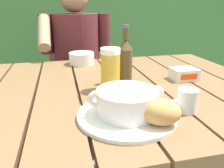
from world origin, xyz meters
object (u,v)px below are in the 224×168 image
Objects in this scene: butter_tub at (184,74)px; chair_near_diner at (77,80)px; soup_bowl at (127,101)px; diner_bowl at (82,58)px; table_knife at (167,104)px; serving_plate at (127,115)px; person_eating at (77,58)px; beer_bottle at (125,60)px; bread_roll at (160,112)px; water_glass_small at (187,100)px; beer_glass at (110,69)px.

chair_near_diner is at bearing 114.31° from butter_tub.
soup_bowl is 1.65× the size of diner_bowl.
table_knife is (0.15, 0.05, -0.05)m from soup_bowl.
diner_bowl is at bearing 95.69° from serving_plate.
diner_bowl reaches higher than table_knife.
diner_bowl is (0.00, -0.34, 0.07)m from person_eating.
beer_bottle is at bearing 105.77° from table_knife.
soup_bowl is 0.11m from bread_roll.
soup_bowl reaches higher than table_knife.
water_glass_small is 0.71m from diner_bowl.
bread_roll is 0.94× the size of diner_bowl.
beer_bottle is at bearing -80.57° from chair_near_diner.
beer_bottle is at bearing 88.00° from bread_roll.
chair_near_diner is at bearing 94.03° from beer_glass.
soup_bowl is at bearing -86.08° from person_eating.
soup_bowl is 2.06× the size of butter_tub.
beer_bottle is (0.08, 0.30, 0.09)m from serving_plate.
person_eating is 5.13× the size of beer_bottle.
diner_bowl is at bearing 100.30° from bread_roll.
beer_bottle is at bearing -67.30° from diner_bowl.
soup_bowl is at bearing 130.60° from bread_roll.
serving_plate is 0.19m from water_glass_small.
bread_roll is 0.16m from table_knife.
bread_roll is at bearing -123.55° from table_knife.
soup_bowl is 1.75× the size of bread_roll.
beer_glass is at bearing -85.97° from chair_near_diner.
butter_tub is at bearing 49.91° from table_knife.
chair_near_diner is 9.08× the size of butter_tub.
serving_plate is 2.24× the size of bread_roll.
soup_bowl reaches higher than diner_bowl.
chair_near_diner is 1.04m from butter_tub.
diner_bowl is at bearing -90.00° from chair_near_diner.
soup_bowl reaches higher than serving_plate.
beer_glass is at bearing 89.38° from soup_bowl.
soup_bowl is at bearing -162.32° from table_knife.
water_glass_small is 0.07m from table_knife.
person_eating is 11.08× the size of butter_tub.
diner_bowl is at bearing -89.51° from person_eating.
beer_bottle is 2.16× the size of butter_tub.
beer_glass is 0.69× the size of beer_bottle.
beer_glass is at bearing 89.38° from serving_plate.
beer_glass is 0.25m from table_knife.
table_knife is at bearing 123.65° from water_glass_small.
beer_glass is (0.00, 0.23, 0.03)m from soup_bowl.
water_glass_small is at bearing -68.85° from diner_bowl.
serving_plate is (0.07, -1.19, 0.27)m from chair_near_diner.
chair_near_diner reaches higher than water_glass_small.
beer_bottle reaches higher than diner_bowl.
soup_bowl is at bearing -69.44° from serving_plate.
table_knife is at bearing -76.78° from person_eating.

